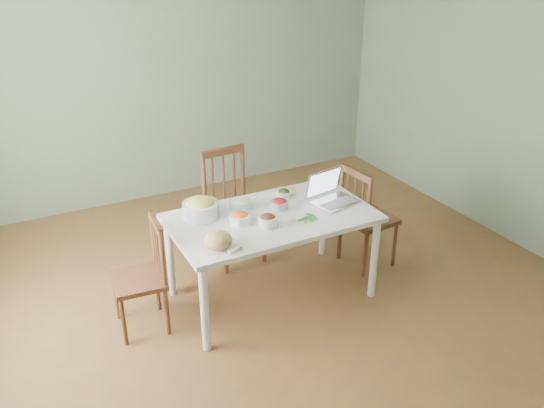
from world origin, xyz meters
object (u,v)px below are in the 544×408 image
bread_boule (218,240)px  laptop (336,189)px  chair_far (235,209)px  chair_left (138,277)px  chair_right (369,216)px  dining_table (272,256)px  bowl_squash (201,207)px

bread_boule → laptop: 1.15m
chair_far → chair_left: bearing=-154.5°
chair_left → bread_boule: bearing=59.3°
chair_far → chair_right: (1.03, -0.61, -0.04)m
chair_far → chair_right: chair_far is taller
chair_right → bread_boule: chair_right is taller
chair_right → bread_boule: 1.64m
dining_table → laptop: size_ratio=4.42×
dining_table → chair_far: chair_far is taller
dining_table → bread_boule: size_ratio=8.14×
chair_far → bowl_squash: bearing=-140.9°
chair_far → bread_boule: (-0.54, -0.95, 0.29)m
chair_left → bowl_squash: 0.70m
chair_far → bread_boule: bearing=-123.5°
chair_right → bowl_squash: (-1.51, 0.16, 0.35)m
bread_boule → laptop: (1.13, 0.24, 0.06)m
chair_far → laptop: chair_far is taller
dining_table → chair_right: 1.01m
bowl_squash → dining_table: bearing=-25.0°
chair_right → bowl_squash: size_ratio=3.36×
dining_table → bowl_squash: (-0.50, 0.23, 0.45)m
chair_right → laptop: size_ratio=2.65×
dining_table → bowl_squash: bowl_squash is taller
dining_table → bread_boule: 0.76m
chair_far → laptop: size_ratio=2.86×
dining_table → chair_right: (1.01, 0.07, 0.10)m
chair_right → laptop: 0.60m
chair_far → dining_table: bearing=-91.8°
dining_table → laptop: bearing=-4.0°
chair_left → laptop: size_ratio=2.47×
dining_table → chair_left: bearing=175.4°
bread_boule → dining_table: bearing=26.0°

